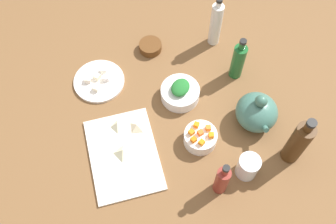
# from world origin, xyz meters

# --- Properties ---
(tabletop) EXTENTS (1.90, 1.90, 0.03)m
(tabletop) POSITION_xyz_m (0.00, 0.00, 0.01)
(tabletop) COLOR brown
(tabletop) RESTS_ON ground
(cutting_board) EXTENTS (0.34, 0.25, 0.01)m
(cutting_board) POSITION_xyz_m (0.11, -0.19, 0.03)
(cutting_board) COLOR silver
(cutting_board) RESTS_ON tabletop
(plate_tofu) EXTENTS (0.20, 0.20, 0.01)m
(plate_tofu) POSITION_xyz_m (-0.22, -0.23, 0.04)
(plate_tofu) COLOR white
(plate_tofu) RESTS_ON tabletop
(bowl_greens) EXTENTS (0.15, 0.15, 0.05)m
(bowl_greens) POSITION_xyz_m (-0.08, 0.07, 0.06)
(bowl_greens) COLOR white
(bowl_greens) RESTS_ON tabletop
(bowl_carrots) EXTENTS (0.12, 0.12, 0.06)m
(bowl_carrots) POSITION_xyz_m (0.12, 0.09, 0.06)
(bowl_carrots) COLOR white
(bowl_carrots) RESTS_ON tabletop
(bowl_small_side) EXTENTS (0.09, 0.09, 0.03)m
(bowl_small_side) POSITION_xyz_m (-0.34, -0.00, 0.05)
(bowl_small_side) COLOR #593416
(bowl_small_side) RESTS_ON tabletop
(teapot) EXTENTS (0.17, 0.15, 0.16)m
(teapot) POSITION_xyz_m (0.08, 0.31, 0.09)
(teapot) COLOR #3D6C60
(teapot) RESTS_ON tabletop
(bottle_0) EXTENTS (0.05, 0.05, 0.21)m
(bottle_0) POSITION_xyz_m (-0.14, 0.31, 0.12)
(bottle_0) COLOR #1E5F2B
(bottle_0) RESTS_ON tabletop
(bottle_1) EXTENTS (0.05, 0.05, 0.19)m
(bottle_1) POSITION_xyz_m (0.30, 0.11, 0.11)
(bottle_1) COLOR maroon
(bottle_1) RESTS_ON tabletop
(bottle_2) EXTENTS (0.06, 0.06, 0.26)m
(bottle_2) POSITION_xyz_m (0.24, 0.39, 0.14)
(bottle_2) COLOR #442911
(bottle_2) RESTS_ON tabletop
(bottle_3) EXTENTS (0.05, 0.05, 0.24)m
(bottle_3) POSITION_xyz_m (-0.32, 0.27, 0.14)
(bottle_3) COLOR silver
(bottle_3) RESTS_ON tabletop
(drinking_glass_0) EXTENTS (0.08, 0.08, 0.10)m
(drinking_glass_0) POSITION_xyz_m (0.27, 0.22, 0.08)
(drinking_glass_0) COLOR white
(drinking_glass_0) RESTS_ON tabletop
(carrot_cube_0) EXTENTS (0.02, 0.02, 0.02)m
(carrot_cube_0) POSITION_xyz_m (0.11, 0.09, 0.09)
(carrot_cube_0) COLOR orange
(carrot_cube_0) RESTS_ON bowl_carrots
(carrot_cube_1) EXTENTS (0.02, 0.02, 0.02)m
(carrot_cube_1) POSITION_xyz_m (0.11, 0.06, 0.09)
(carrot_cube_1) COLOR orange
(carrot_cube_1) RESTS_ON bowl_carrots
(carrot_cube_2) EXTENTS (0.03, 0.03, 0.02)m
(carrot_cube_2) POSITION_xyz_m (0.15, 0.09, 0.09)
(carrot_cube_2) COLOR orange
(carrot_cube_2) RESTS_ON bowl_carrots
(carrot_cube_3) EXTENTS (0.02, 0.02, 0.02)m
(carrot_cube_3) POSITION_xyz_m (0.10, 0.12, 0.09)
(carrot_cube_3) COLOR orange
(carrot_cube_3) RESTS_ON bowl_carrots
(carrot_cube_4) EXTENTS (0.03, 0.03, 0.02)m
(carrot_cube_4) POSITION_xyz_m (0.08, 0.09, 0.09)
(carrot_cube_4) COLOR orange
(carrot_cube_4) RESTS_ON bowl_carrots
(carrot_cube_5) EXTENTS (0.02, 0.02, 0.02)m
(carrot_cube_5) POSITION_xyz_m (0.13, 0.13, 0.09)
(carrot_cube_5) COLOR orange
(carrot_cube_5) RESTS_ON bowl_carrots
(carrot_cube_6) EXTENTS (0.02, 0.02, 0.02)m
(carrot_cube_6) POSITION_xyz_m (0.14, 0.06, 0.09)
(carrot_cube_6) COLOR orange
(carrot_cube_6) RESTS_ON bowl_carrots
(chopped_greens_mound) EXTENTS (0.11, 0.10, 0.03)m
(chopped_greens_mound) POSITION_xyz_m (-0.08, 0.07, 0.10)
(chopped_greens_mound) COLOR #226D2C
(chopped_greens_mound) RESTS_ON bowl_greens
(tofu_cube_0) EXTENTS (0.03, 0.03, 0.02)m
(tofu_cube_0) POSITION_xyz_m (-0.23, -0.24, 0.05)
(tofu_cube_0) COLOR #F8EFCB
(tofu_cube_0) RESTS_ON plate_tofu
(tofu_cube_1) EXTENTS (0.03, 0.03, 0.02)m
(tofu_cube_1) POSITION_xyz_m (-0.18, -0.25, 0.05)
(tofu_cube_1) COLOR #F9EDCE
(tofu_cube_1) RESTS_ON plate_tofu
(tofu_cube_2) EXTENTS (0.03, 0.03, 0.02)m
(tofu_cube_2) POSITION_xyz_m (-0.22, -0.20, 0.05)
(tofu_cube_2) COLOR white
(tofu_cube_2) RESTS_ON plate_tofu
(tofu_cube_3) EXTENTS (0.03, 0.03, 0.02)m
(tofu_cube_3) POSITION_xyz_m (-0.23, -0.27, 0.05)
(tofu_cube_3) COLOR #F0DFCA
(tofu_cube_3) RESTS_ON plate_tofu
(tofu_cube_4) EXTENTS (0.03, 0.03, 0.02)m
(tofu_cube_4) POSITION_xyz_m (-0.26, -0.21, 0.05)
(tofu_cube_4) COLOR white
(tofu_cube_4) RESTS_ON plate_tofu
(dumpling_0) EXTENTS (0.06, 0.06, 0.03)m
(dumpling_0) POSITION_xyz_m (0.02, -0.12, 0.05)
(dumpling_0) COLOR beige
(dumpling_0) RESTS_ON cutting_board
(dumpling_1) EXTENTS (0.07, 0.07, 0.03)m
(dumpling_1) POSITION_xyz_m (0.11, -0.19, 0.05)
(dumpling_1) COLOR beige
(dumpling_1) RESTS_ON cutting_board
(dumpling_2) EXTENTS (0.05, 0.05, 0.03)m
(dumpling_2) POSITION_xyz_m (-0.00, -0.19, 0.05)
(dumpling_2) COLOR beige
(dumpling_2) RESTS_ON cutting_board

